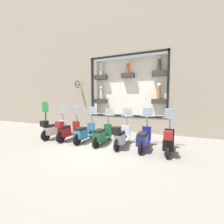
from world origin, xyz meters
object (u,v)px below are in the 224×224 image
at_px(scooter_silver_2, 121,136).
at_px(scooter_black_0, 169,141).
at_px(scooter_teal_4, 84,133).
at_px(shop_sign_post, 46,117).
at_px(scooter_green_3, 102,135).
at_px(scooter_red_5, 68,130).
at_px(scooter_navy_1, 144,139).
at_px(scooter_white_6, 53,129).

bearing_deg(scooter_silver_2, scooter_black_0, -90.06).
height_order(scooter_teal_4, shop_sign_post, shop_sign_post).
height_order(scooter_silver_2, scooter_teal_4, scooter_teal_4).
xyz_separation_m(scooter_green_3, shop_sign_post, (0.47, 3.85, 0.61)).
xyz_separation_m(scooter_black_0, scooter_green_3, (0.07, 2.81, -0.03)).
bearing_deg(scooter_red_5, scooter_teal_4, -86.72).
distance_m(scooter_navy_1, scooter_green_3, 1.87).
xyz_separation_m(scooter_black_0, scooter_white_6, (0.01, 5.61, 0.02)).
relative_size(scooter_green_3, scooter_red_5, 0.99).
xyz_separation_m(scooter_black_0, scooter_teal_4, (0.07, 3.74, -0.02)).
bearing_deg(scooter_black_0, scooter_green_3, 88.64).
distance_m(scooter_silver_2, scooter_red_5, 2.81).
xyz_separation_m(scooter_green_3, scooter_teal_4, (0.00, 0.94, 0.01)).
bearing_deg(shop_sign_post, scooter_white_6, -116.57).
xyz_separation_m(scooter_teal_4, scooter_red_5, (-0.05, 0.94, 0.05)).
relative_size(scooter_red_5, scooter_white_6, 1.00).
bearing_deg(scooter_teal_4, shop_sign_post, 80.97).
distance_m(scooter_navy_1, scooter_silver_2, 0.94).
height_order(scooter_red_5, scooter_white_6, scooter_red_5).
height_order(scooter_black_0, shop_sign_post, shop_sign_post).
bearing_deg(scooter_silver_2, scooter_teal_4, 87.87).
relative_size(scooter_silver_2, scooter_red_5, 0.99).
relative_size(scooter_silver_2, scooter_white_6, 0.99).
distance_m(scooter_navy_1, scooter_white_6, 4.68).
relative_size(scooter_silver_2, shop_sign_post, 0.94).
distance_m(scooter_green_3, scooter_white_6, 2.81).
distance_m(scooter_teal_4, scooter_red_5, 0.94).
bearing_deg(scooter_navy_1, shop_sign_post, 85.39).
relative_size(scooter_silver_2, scooter_teal_4, 0.99).
height_order(scooter_white_6, shop_sign_post, shop_sign_post).
bearing_deg(scooter_teal_4, scooter_black_0, -91.09).
relative_size(scooter_white_6, shop_sign_post, 0.95).
bearing_deg(scooter_red_5, scooter_navy_1, -89.16).
height_order(scooter_teal_4, scooter_red_5, scooter_red_5).
relative_size(scooter_navy_1, scooter_silver_2, 1.01).
height_order(scooter_green_3, scooter_teal_4, scooter_teal_4).
relative_size(scooter_green_3, scooter_white_6, 0.99).
xyz_separation_m(scooter_green_3, scooter_white_6, (-0.05, 2.81, 0.06)).
bearing_deg(shop_sign_post, scooter_red_5, -104.64).
bearing_deg(scooter_navy_1, scooter_silver_2, 94.33).
height_order(scooter_navy_1, scooter_silver_2, scooter_navy_1).
relative_size(scooter_red_5, shop_sign_post, 0.95).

